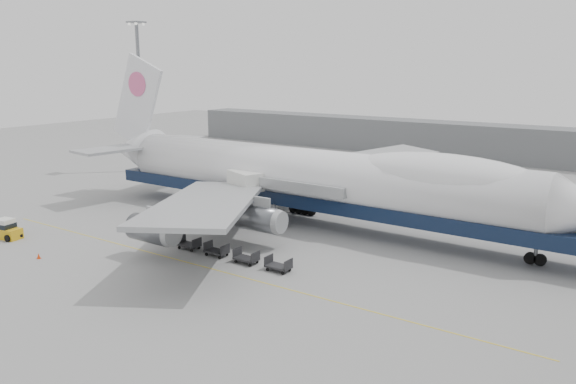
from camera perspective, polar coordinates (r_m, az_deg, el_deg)
The scene contains 13 objects.
ground at distance 57.26m, azimuth -4.22°, elevation -5.92°, with size 260.00×260.00×0.00m, color gray.
apron_line at distance 52.98m, azimuth -8.29°, elevation -7.59°, with size 60.00×0.15×0.01m, color gold.
hangar at distance 121.52m, azimuth 12.89°, elevation 5.46°, with size 110.00×8.00×7.00m, color slate.
floodlight_mast at distance 100.90m, azimuth -14.80°, elevation 10.06°, with size 2.40×2.40×25.43m.
airliner at distance 64.97m, azimuth 2.74°, elevation 1.49°, with size 67.00×55.30×19.98m.
catering_truck at distance 66.83m, azimuth -4.31°, elevation -0.13°, with size 5.43×4.56×6.08m.
baggage_tug at distance 67.85m, azimuth -26.67°, elevation -3.45°, with size 3.16×2.03×2.15m.
traffic_cone at distance 59.77m, azimuth -24.00°, elevation -5.96°, with size 0.37×0.37×0.55m.
dolly_0 at distance 60.77m, azimuth -12.55°, elevation -4.56°, with size 2.30×1.35×1.30m.
dolly_1 at distance 58.21m, azimuth -10.03°, elevation -5.22°, with size 2.30×1.35×1.30m.
dolly_2 at distance 55.78m, azimuth -7.27°, elevation -5.93°, with size 2.30×1.35×1.30m.
dolly_3 at distance 53.50m, azimuth -4.26°, elevation -6.68°, with size 2.30×1.35×1.30m.
dolly_4 at distance 51.39m, azimuth -0.98°, elevation -7.48°, with size 2.30×1.35×1.30m.
Camera 1 is at (33.94, -42.32, 18.34)m, focal length 35.00 mm.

